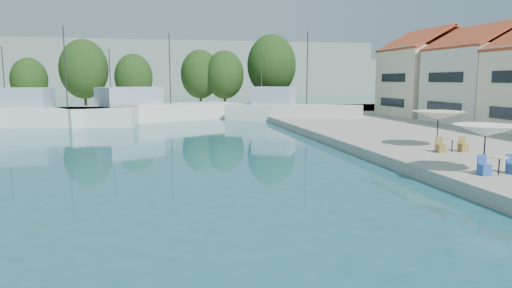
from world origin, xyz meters
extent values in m
cube|color=#9C968D|center=(-8.00, 67.00, 0.30)|extent=(90.00, 16.00, 0.60)
cube|color=gray|center=(-30.00, 160.00, 8.00)|extent=(180.00, 40.00, 16.00)
cube|color=gray|center=(40.00, 180.00, 6.00)|extent=(140.00, 40.00, 12.00)
cube|color=silver|center=(24.00, 42.00, 4.10)|extent=(8.00, 8.50, 7.00)
pyramid|color=#A24F24|center=(24.00, 42.00, 9.40)|extent=(8.40, 8.80, 1.80)
cube|color=beige|center=(24.00, 51.00, 4.35)|extent=(8.60, 8.50, 7.50)
pyramid|color=#A24F24|center=(24.00, 51.00, 9.90)|extent=(9.00, 8.80, 1.80)
cube|color=white|center=(-16.29, 53.04, 0.70)|extent=(17.29, 6.48, 2.20)
cube|color=#98A9BC|center=(-18.80, 53.36, 2.80)|extent=(5.45, 3.99, 2.00)
cylinder|color=#2D2D2D|center=(-14.61, 52.83, 5.80)|extent=(0.12, 0.12, 8.00)
cylinder|color=#2D2D2D|center=(-20.47, 53.58, 4.80)|extent=(0.10, 0.10, 6.00)
cube|color=white|center=(-6.15, 57.02, 0.70)|extent=(20.36, 14.42, 2.20)
cube|color=#98A9BC|center=(-8.82, 55.55, 2.80)|extent=(7.30, 6.50, 2.00)
cylinder|color=#2D2D2D|center=(-4.37, 58.00, 5.80)|extent=(0.12, 0.12, 8.00)
cylinder|color=#2D2D2D|center=(-10.60, 54.57, 4.80)|extent=(0.10, 0.10, 6.00)
cube|color=silver|center=(9.05, 53.59, 0.70)|extent=(15.00, 10.72, 2.20)
cube|color=#98A9BC|center=(7.08, 54.68, 2.80)|extent=(5.39, 4.81, 2.00)
cylinder|color=#2D2D2D|center=(10.36, 52.85, 5.80)|extent=(0.12, 0.12, 8.00)
cylinder|color=#2D2D2D|center=(5.77, 55.42, 4.80)|extent=(0.10, 0.10, 6.00)
cylinder|color=#3F2B19|center=(-22.33, 69.71, 2.13)|extent=(0.36, 0.36, 3.05)
ellipsoid|color=#193711|center=(-22.33, 69.71, 4.57)|extent=(4.64, 4.64, 5.80)
cylinder|color=#3F2B19|center=(-15.33, 68.97, 2.67)|extent=(0.36, 0.36, 4.14)
ellipsoid|color=#193711|center=(-15.33, 68.97, 5.98)|extent=(6.29, 6.29, 7.86)
cylinder|color=#3F2B19|center=(-8.95, 68.18, 2.25)|extent=(0.36, 0.36, 3.30)
ellipsoid|color=#193711|center=(-8.95, 68.18, 4.90)|extent=(5.02, 5.02, 6.28)
cylinder|color=#3F2B19|center=(0.19, 70.78, 2.44)|extent=(0.36, 0.36, 3.67)
ellipsoid|color=#193711|center=(0.19, 70.78, 5.37)|extent=(5.58, 5.58, 6.98)
cylinder|color=#3F2B19|center=(3.50, 69.24, 2.40)|extent=(0.36, 0.36, 3.59)
ellipsoid|color=#193711|center=(3.50, 69.24, 5.27)|extent=(5.46, 5.46, 6.83)
cylinder|color=#3F2B19|center=(10.48, 69.83, 2.94)|extent=(0.36, 0.36, 4.67)
ellipsoid|color=#193711|center=(10.48, 69.83, 6.68)|extent=(7.11, 7.11, 8.88)
cylinder|color=black|center=(8.00, 21.30, 1.64)|extent=(0.06, 0.06, 2.08)
cone|color=white|center=(8.00, 21.30, 2.43)|extent=(2.82, 2.82, 0.50)
cylinder|color=black|center=(10.66, 28.73, 1.66)|extent=(0.06, 0.06, 2.13)
cone|color=beige|center=(10.66, 28.73, 2.48)|extent=(3.15, 3.15, 0.50)
cylinder|color=black|center=(8.39, 20.84, 0.97)|extent=(0.06, 0.06, 0.74)
cylinder|color=#C3B68F|center=(8.39, 20.84, 1.34)|extent=(0.70, 0.70, 0.04)
cube|color=#264D99|center=(7.69, 20.84, 0.83)|extent=(0.42, 0.42, 0.46)
cylinder|color=black|center=(10.21, 26.62, 0.97)|extent=(0.06, 0.06, 0.74)
cylinder|color=#C3B68F|center=(10.21, 26.62, 1.34)|extent=(0.70, 0.70, 0.04)
cube|color=olive|center=(10.91, 26.62, 0.83)|extent=(0.42, 0.42, 0.46)
cube|color=olive|center=(9.51, 26.62, 0.83)|extent=(0.42, 0.42, 0.46)
camera|label=1|loc=(-5.54, 4.43, 4.58)|focal=32.00mm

